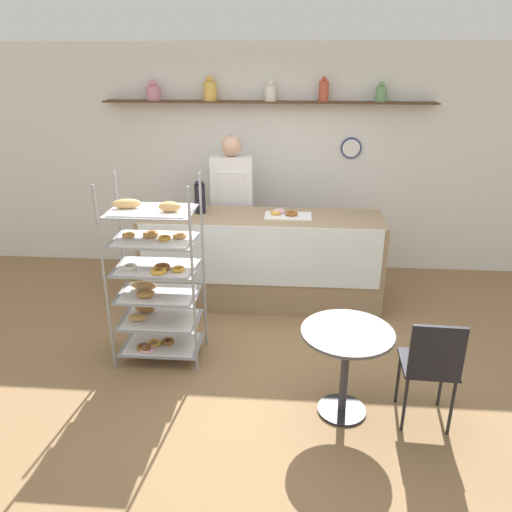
% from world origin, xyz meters
% --- Properties ---
extents(ground_plane, '(14.00, 14.00, 0.00)m').
position_xyz_m(ground_plane, '(0.00, 0.00, 0.00)').
color(ground_plane, olive).
extents(back_wall, '(10.00, 0.30, 2.70)m').
position_xyz_m(back_wall, '(-0.00, 2.25, 1.37)').
color(back_wall, white).
rests_on(back_wall, ground_plane).
extents(display_counter, '(2.53, 0.70, 0.99)m').
position_xyz_m(display_counter, '(0.00, 1.15, 0.50)').
color(display_counter, '#937A5B').
rests_on(display_counter, ground_plane).
extents(pastry_rack, '(0.75, 0.49, 1.64)m').
position_xyz_m(pastry_rack, '(-0.83, -0.02, 0.78)').
color(pastry_rack, gray).
rests_on(pastry_rack, ground_plane).
extents(person_worker, '(0.47, 0.23, 1.73)m').
position_xyz_m(person_worker, '(-0.37, 1.70, 0.95)').
color(person_worker, '#282833').
rests_on(person_worker, ground_plane).
extents(cafe_table, '(0.67, 0.67, 0.70)m').
position_xyz_m(cafe_table, '(0.74, -0.65, 0.53)').
color(cafe_table, '#262628').
rests_on(cafe_table, ground_plane).
extents(cafe_chair, '(0.40, 0.40, 0.88)m').
position_xyz_m(cafe_chair, '(1.33, -0.76, 0.54)').
color(cafe_chair, black).
rests_on(cafe_chair, ground_plane).
extents(coffee_carafe, '(0.11, 0.11, 0.35)m').
position_xyz_m(coffee_carafe, '(-0.66, 1.22, 1.16)').
color(coffee_carafe, black).
rests_on(coffee_carafe, display_counter).
extents(donut_tray_counter, '(0.48, 0.29, 0.05)m').
position_xyz_m(donut_tray_counter, '(0.25, 1.19, 1.00)').
color(donut_tray_counter, white).
rests_on(donut_tray_counter, display_counter).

